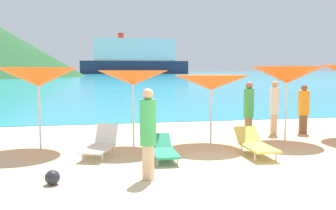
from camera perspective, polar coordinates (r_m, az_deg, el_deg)
ground_plane at (r=17.00m, az=-0.29°, el=-2.29°), size 50.00×100.00×0.30m
ocean_water at (r=234.63m, az=-10.56°, el=4.89°), size 650.00×440.00×0.02m
umbrella_1 at (r=10.33m, az=-19.58°, el=4.13°), size 2.29×2.29×2.22m
umbrella_2 at (r=10.09m, az=-5.47°, el=4.23°), size 1.99×1.99×2.14m
umbrella_3 at (r=10.45m, az=6.77°, el=3.48°), size 2.13×2.13×2.01m
umbrella_4 at (r=11.53m, az=18.06°, el=4.48°), size 2.30×2.30×2.26m
lounge_chair_2 at (r=9.32m, az=-10.51°, el=-5.99°), size 1.03×1.48×0.75m
lounge_chair_4 at (r=9.49m, az=13.47°, el=-5.90°), size 0.65×1.60×0.64m
lounge_chair_5 at (r=8.83m, az=-0.69°, el=-6.97°), size 0.58×1.47×0.53m
beachgoer_0 at (r=13.16m, az=20.41°, el=-0.47°), size 0.37×0.37×1.66m
beachgoer_1 at (r=12.65m, az=16.26°, el=-0.11°), size 0.30×0.30×1.80m
beachgoer_2 at (r=11.64m, az=12.48°, el=-0.55°), size 0.31×0.31×1.79m
beachgoer_3 at (r=7.14m, az=-3.13°, el=-4.14°), size 0.32×0.32×1.80m
beach_ball at (r=7.33m, az=-17.59°, el=-10.72°), size 0.28×0.28×0.28m
cruise_ship at (r=206.89m, az=-5.25°, el=7.28°), size 59.82×10.39×22.46m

